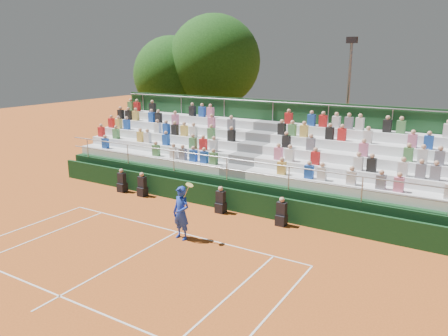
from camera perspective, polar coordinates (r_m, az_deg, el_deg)
The scene contains 8 objects.
ground at distance 17.20m, azimuth -6.14°, elevation -8.31°, with size 90.00×90.00×0.00m, color #BA571F.
courtside_wall at distance 19.49m, azimuth -0.46°, elevation -3.89°, with size 20.00×0.15×1.00m, color black.
line_officials at distance 19.99m, azimuth -4.98°, elevation -3.55°, with size 9.10×0.40×1.19m.
grandstand at distance 22.04m, azimuth 3.98°, elevation -0.19°, with size 20.00×5.20×4.40m.
tennis_player at distance 16.23m, azimuth -5.60°, elevation -5.86°, with size 0.93×0.58×2.22m.
tree_west at distance 32.94m, azimuth -6.80°, elevation 11.96°, with size 5.60×5.60×8.10m.
tree_east at distance 32.01m, azimuth -1.28°, elevation 13.73°, with size 6.56×6.56×9.55m.
floodlight_mast at distance 26.72m, azimuth 15.92°, elevation 9.32°, with size 0.60×0.25×7.69m.
Camera 1 is at (9.76, -12.53, 6.60)m, focal length 35.00 mm.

